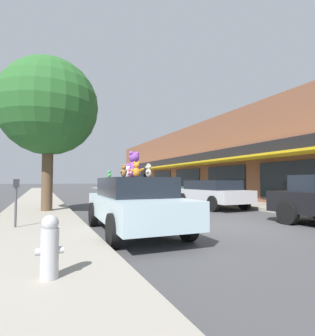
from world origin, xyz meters
The scene contains 19 objects.
ground_plane centered at (0.00, 0.00, 0.00)m, with size 260.00×260.00×0.00m, color #424244.
sidewalk_near centered at (-5.27, 0.00, 0.07)m, with size 2.59×90.00×0.15m.
storefront_row centered at (14.54, 13.27, 3.07)m, with size 17.60×36.08×6.14m.
plush_art_car centered at (-2.90, 0.10, 0.79)m, with size 2.06×4.64×1.46m.
teddy_bear_giant centered at (-2.84, 0.28, 1.81)m, with size 0.55×0.40×0.73m.
teddy_bear_cream centered at (-2.57, -0.13, 1.64)m, with size 0.24×0.27×0.37m.
teddy_bear_red centered at (-2.78, 0.56, 1.59)m, with size 0.17×0.21×0.28m.
teddy_bear_green centered at (-3.39, 0.85, 1.56)m, with size 0.12×0.16×0.21m.
teddy_bear_orange centered at (-3.16, -0.83, 1.63)m, with size 0.27×0.17×0.36m.
teddy_bear_blue centered at (-2.41, 1.24, 1.64)m, with size 0.28×0.17×0.38m.
teddy_bear_black centered at (-2.31, 0.77, 1.60)m, with size 0.20×0.22×0.31m.
teddy_bear_brown centered at (-3.41, -0.65, 1.60)m, with size 0.23×0.18×0.30m.
teddy_bear_pink centered at (-3.18, -0.35, 1.57)m, with size 0.14×0.18×0.24m.
teddy_bear_white centered at (-3.14, -0.13, 1.60)m, with size 0.20×0.19×0.29m.
parked_car_far_center centered at (2.74, 4.45, 0.79)m, with size 1.98×4.32×1.40m.
parked_car_far_right centered at (2.74, 10.63, 0.82)m, with size 2.03×4.60×1.51m.
street_tree centered at (-4.93, 5.22, 4.47)m, with size 4.06×4.06×6.38m.
fire_hydrant centered at (-5.06, -2.96, 0.54)m, with size 0.33×0.22×0.79m.
parking_meter centered at (-5.77, 1.35, 0.96)m, with size 0.14×0.10×1.27m.
Camera 1 is at (-5.18, -6.56, 1.37)m, focal length 28.00 mm.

